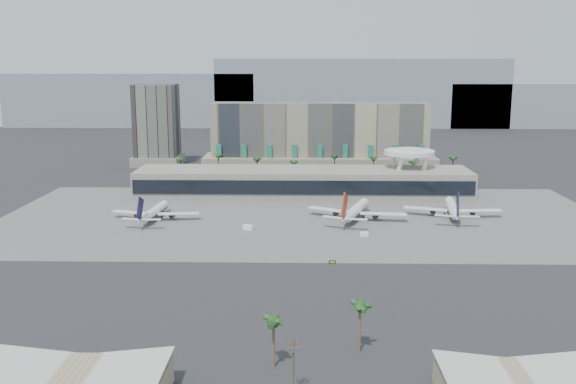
{
  "coord_description": "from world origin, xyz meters",
  "views": [
    {
      "loc": [
        -0.39,
        -214.26,
        65.09
      ],
      "look_at": [
        -6.11,
        40.0,
        14.06
      ],
      "focal_mm": 40.0,
      "sensor_mm": 36.0,
      "label": 1
    }
  ],
  "objects_px": {
    "airliner_left": "(154,212)",
    "service_vehicle_a": "(248,227)",
    "taxiway_sign": "(332,262)",
    "airliner_centre": "(355,211)",
    "airliner_right": "(453,209)",
    "service_vehicle_b": "(364,234)",
    "utility_pole": "(293,361)"
  },
  "relations": [
    {
      "from": "airliner_left",
      "to": "taxiway_sign",
      "type": "distance_m",
      "value": 93.7
    },
    {
      "from": "airliner_centre",
      "to": "airliner_right",
      "type": "distance_m",
      "value": 42.72
    },
    {
      "from": "taxiway_sign",
      "to": "utility_pole",
      "type": "bearing_deg",
      "value": -108.17
    },
    {
      "from": "airliner_left",
      "to": "airliner_right",
      "type": "distance_m",
      "value": 128.01
    },
    {
      "from": "airliner_centre",
      "to": "service_vehicle_a",
      "type": "xyz_separation_m",
      "value": [
        -44.13,
        -18.28,
        -2.92
      ]
    },
    {
      "from": "service_vehicle_b",
      "to": "airliner_left",
      "type": "bearing_deg",
      "value": 160.53
    },
    {
      "from": "airliner_right",
      "to": "service_vehicle_a",
      "type": "height_order",
      "value": "airliner_right"
    },
    {
      "from": "utility_pole",
      "to": "airliner_left",
      "type": "height_order",
      "value": "airliner_left"
    },
    {
      "from": "airliner_centre",
      "to": "airliner_left",
      "type": "bearing_deg",
      "value": -159.92
    },
    {
      "from": "airliner_right",
      "to": "taxiway_sign",
      "type": "bearing_deg",
      "value": -121.77
    },
    {
      "from": "service_vehicle_b",
      "to": "taxiway_sign",
      "type": "height_order",
      "value": "service_vehicle_b"
    },
    {
      "from": "taxiway_sign",
      "to": "airliner_right",
      "type": "bearing_deg",
      "value": 40.19
    },
    {
      "from": "airliner_centre",
      "to": "service_vehicle_b",
      "type": "bearing_deg",
      "value": -69.09
    },
    {
      "from": "utility_pole",
      "to": "airliner_centre",
      "type": "distance_m",
      "value": 149.3
    },
    {
      "from": "utility_pole",
      "to": "airliner_right",
      "type": "distance_m",
      "value": 166.64
    },
    {
      "from": "utility_pole",
      "to": "taxiway_sign",
      "type": "height_order",
      "value": "utility_pole"
    },
    {
      "from": "airliner_left",
      "to": "airliner_centre",
      "type": "bearing_deg",
      "value": 7.15
    },
    {
      "from": "utility_pole",
      "to": "airliner_centre",
      "type": "bearing_deg",
      "value": 80.65
    },
    {
      "from": "airliner_right",
      "to": "taxiway_sign",
      "type": "relative_size",
      "value": 18.96
    },
    {
      "from": "service_vehicle_a",
      "to": "taxiway_sign",
      "type": "relative_size",
      "value": 1.76
    },
    {
      "from": "airliner_right",
      "to": "service_vehicle_a",
      "type": "xyz_separation_m",
      "value": [
        -86.51,
        -23.69,
        -2.79
      ]
    },
    {
      "from": "utility_pole",
      "to": "service_vehicle_a",
      "type": "bearing_deg",
      "value": 98.75
    },
    {
      "from": "airliner_centre",
      "to": "service_vehicle_b",
      "type": "height_order",
      "value": "airliner_centre"
    },
    {
      "from": "airliner_left",
      "to": "service_vehicle_a",
      "type": "distance_m",
      "value": 44.22
    },
    {
      "from": "airliner_right",
      "to": "utility_pole",
      "type": "bearing_deg",
      "value": -105.93
    },
    {
      "from": "airliner_right",
      "to": "taxiway_sign",
      "type": "xyz_separation_m",
      "value": [
        -54.93,
        -66.85,
        -3.26
      ]
    },
    {
      "from": "utility_pole",
      "to": "service_vehicle_b",
      "type": "height_order",
      "value": "utility_pole"
    },
    {
      "from": "utility_pole",
      "to": "service_vehicle_a",
      "type": "xyz_separation_m",
      "value": [
        -19.86,
        129.01,
        -6.16
      ]
    },
    {
      "from": "airliner_left",
      "to": "service_vehicle_b",
      "type": "distance_m",
      "value": 89.97
    },
    {
      "from": "service_vehicle_a",
      "to": "airliner_left",
      "type": "bearing_deg",
      "value": -176.94
    },
    {
      "from": "airliner_right",
      "to": "service_vehicle_b",
      "type": "height_order",
      "value": "airliner_right"
    },
    {
      "from": "service_vehicle_a",
      "to": "airliner_right",
      "type": "bearing_deg",
      "value": 39.24
    }
  ]
}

